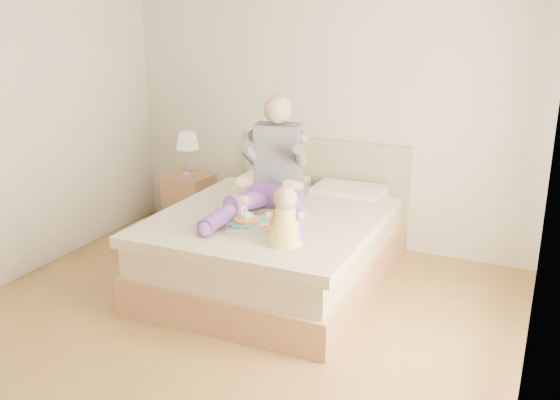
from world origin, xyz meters
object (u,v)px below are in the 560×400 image
at_px(bed, 280,241).
at_px(adult, 273,176).
at_px(nightstand, 190,200).
at_px(baby, 285,220).
at_px(tray, 261,220).

distance_m(bed, adult, 0.57).
bearing_deg(nightstand, baby, -36.97).
height_order(bed, tray, bed).
relative_size(adult, tray, 1.88).
height_order(bed, adult, adult).
xyz_separation_m(nightstand, adult, (1.35, -0.82, 0.62)).
bearing_deg(baby, nightstand, 117.38).
height_order(nightstand, baby, baby).
relative_size(bed, adult, 1.82).
distance_m(bed, tray, 0.54).
relative_size(adult, baby, 2.87).
xyz_separation_m(nightstand, tray, (1.43, -1.22, 0.38)).
height_order(tray, baby, baby).
relative_size(nightstand, tray, 0.84).
bearing_deg(bed, baby, -62.67).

